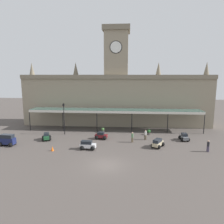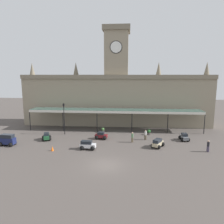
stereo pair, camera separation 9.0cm
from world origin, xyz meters
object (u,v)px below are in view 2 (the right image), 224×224
object	(u,v)px
car_green_sedan	(47,137)
planter_forecourt_centre	(103,130)
car_maroon_sedan	(101,136)
car_grey_sedan	(184,137)
pedestrian_beside_cars	(132,137)
victorian_lamppost	(64,115)
car_white_estate	(88,145)
pedestrian_crossing_forecourt	(208,146)
car_navy_van	(7,140)
pedestrian_near_entrance	(145,134)
planter_by_canopy	(149,132)
car_beige_estate	(158,144)
traffic_cone	(52,148)

from	to	relation	value
car_green_sedan	planter_forecourt_centre	size ratio (longest dim) A/B	2.32
car_maroon_sedan	planter_forecourt_centre	xyz separation A→B (m)	(-0.20, 3.87, -0.01)
car_green_sedan	car_grey_sedan	bearing A→B (deg)	3.86
car_maroon_sedan	pedestrian_beside_cars	xyz separation A→B (m)	(5.19, -1.37, 0.41)
victorian_lamppost	car_white_estate	bearing A→B (deg)	-52.28
car_green_sedan	pedestrian_crossing_forecourt	xyz separation A→B (m)	(24.66, -3.52, 0.41)
car_navy_van	victorian_lamppost	size ratio (longest dim) A/B	0.43
pedestrian_near_entrance	planter_by_canopy	world-z (taller)	pedestrian_near_entrance
car_green_sedan	car_beige_estate	world-z (taller)	car_beige_estate
car_beige_estate	pedestrian_crossing_forecourt	bearing A→B (deg)	-11.62
car_white_estate	pedestrian_crossing_forecourt	world-z (taller)	pedestrian_crossing_forecourt
car_white_estate	planter_forecourt_centre	world-z (taller)	car_white_estate
car_maroon_sedan	victorian_lamppost	size ratio (longest dim) A/B	0.37
pedestrian_crossing_forecourt	planter_forecourt_centre	world-z (taller)	pedestrian_crossing_forecourt
traffic_cone	pedestrian_near_entrance	bearing A→B (deg)	24.68
car_maroon_sedan	pedestrian_beside_cars	world-z (taller)	pedestrian_beside_cars
car_beige_estate	planter_forecourt_centre	xyz separation A→B (m)	(-9.13, 7.24, -0.07)
pedestrian_crossing_forecourt	planter_forecourt_centre	bearing A→B (deg)	151.49
car_white_estate	car_green_sedan	distance (m)	8.56
car_navy_van	traffic_cone	size ratio (longest dim) A/B	3.48
car_grey_sedan	pedestrian_near_entrance	bearing A→B (deg)	-178.54
pedestrian_beside_cars	car_maroon_sedan	bearing A→B (deg)	165.22
planter_by_canopy	car_white_estate	bearing A→B (deg)	-139.55
planter_by_canopy	victorian_lamppost	bearing A→B (deg)	-176.84
pedestrian_crossing_forecourt	victorian_lamppost	xyz separation A→B (m)	(-22.66, 7.01, 2.60)
pedestrian_near_entrance	victorian_lamppost	size ratio (longest dim) A/B	0.29
pedestrian_crossing_forecourt	planter_by_canopy	distance (m)	10.82
car_beige_estate	traffic_cone	world-z (taller)	car_beige_estate
traffic_cone	planter_forecourt_centre	distance (m)	11.65
traffic_cone	planter_by_canopy	xyz separation A→B (m)	(14.44, 9.20, 0.13)
car_navy_van	car_grey_sedan	distance (m)	27.96
car_beige_estate	planter_forecourt_centre	world-z (taller)	car_beige_estate
victorian_lamppost	car_grey_sedan	bearing A→B (deg)	-5.40
car_navy_van	planter_forecourt_centre	distance (m)	15.96
car_navy_van	pedestrian_near_entrance	size ratio (longest dim) A/B	1.48
car_maroon_sedan	car_grey_sedan	bearing A→B (deg)	1.22
car_maroon_sedan	pedestrian_crossing_forecourt	bearing A→B (deg)	-16.88
planter_forecourt_centre	planter_by_canopy	bearing A→B (deg)	-5.30
car_grey_sedan	pedestrian_crossing_forecourt	size ratio (longest dim) A/B	1.25
car_navy_van	pedestrian_beside_cars	size ratio (longest dim) A/B	1.48
car_beige_estate	traffic_cone	bearing A→B (deg)	-169.73
car_maroon_sedan	traffic_cone	world-z (taller)	car_maroon_sedan
car_white_estate	pedestrian_near_entrance	xyz separation A→B (m)	(8.70, 5.19, 0.34)
car_maroon_sedan	traffic_cone	distance (m)	8.71
car_beige_estate	planter_by_canopy	bearing A→B (deg)	96.08
victorian_lamppost	traffic_cone	size ratio (longest dim) A/B	8.08
pedestrian_crossing_forecourt	planter_by_canopy	world-z (taller)	pedestrian_crossing_forecourt
car_green_sedan	planter_forecourt_centre	xyz separation A→B (m)	(8.78, 5.11, -0.01)
car_white_estate	pedestrian_near_entrance	bearing A→B (deg)	30.83
car_grey_sedan	pedestrian_crossing_forecourt	world-z (taller)	pedestrian_crossing_forecourt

